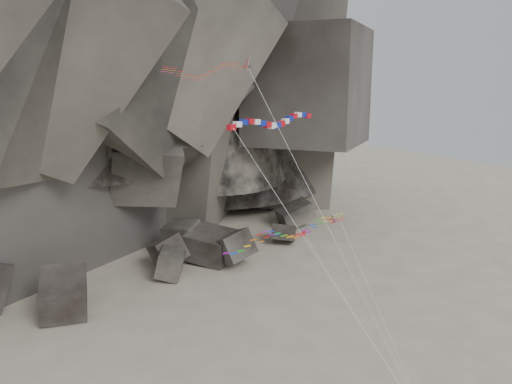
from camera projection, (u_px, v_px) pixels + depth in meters
headland at (34, 3)px, 90.48m from camera, size 110.00×70.00×84.00m
boulder_field at (95, 276)px, 70.09m from camera, size 84.30×17.69×9.42m
delta_kite at (203, 71)px, 39.98m from camera, size 14.43×17.45×30.44m
banner_kite at (274, 122)px, 46.79m from camera, size 11.91×19.69×24.93m
parafoil_kite at (281, 234)px, 42.99m from camera, size 12.89×13.15×16.28m
pennant_kite at (324, 266)px, 45.05m from camera, size 2.63×13.82×14.56m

